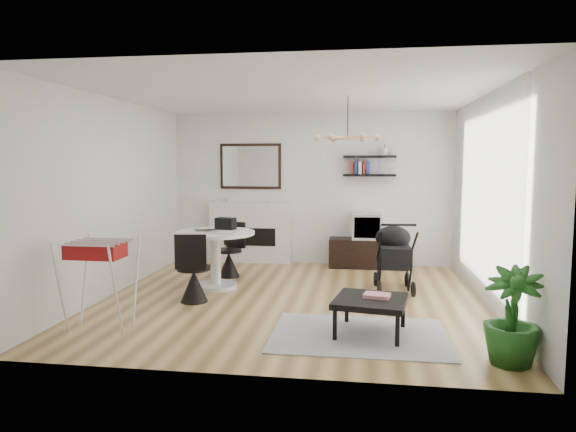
# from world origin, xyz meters

# --- Properties ---
(floor) EXTENTS (5.00, 5.00, 0.00)m
(floor) POSITION_xyz_m (0.00, 0.00, 0.00)
(floor) COLOR olive
(floor) RESTS_ON ground
(ceiling) EXTENTS (5.00, 5.00, 0.00)m
(ceiling) POSITION_xyz_m (0.00, 0.00, 2.70)
(ceiling) COLOR white
(ceiling) RESTS_ON wall_back
(wall_back) EXTENTS (5.00, 0.00, 5.00)m
(wall_back) POSITION_xyz_m (0.00, 2.50, 1.35)
(wall_back) COLOR white
(wall_back) RESTS_ON floor
(wall_left) EXTENTS (0.00, 5.00, 5.00)m
(wall_left) POSITION_xyz_m (-2.50, 0.00, 1.35)
(wall_left) COLOR white
(wall_left) RESTS_ON floor
(wall_right) EXTENTS (0.00, 5.00, 5.00)m
(wall_right) POSITION_xyz_m (2.50, 0.00, 1.35)
(wall_right) COLOR white
(wall_right) RESTS_ON floor
(sheer_curtain) EXTENTS (0.04, 3.60, 2.60)m
(sheer_curtain) POSITION_xyz_m (2.40, 0.20, 1.35)
(sheer_curtain) COLOR white
(sheer_curtain) RESTS_ON wall_right
(fireplace) EXTENTS (1.50, 0.17, 2.16)m
(fireplace) POSITION_xyz_m (-1.10, 2.42, 0.69)
(fireplace) COLOR white
(fireplace) RESTS_ON floor
(shelf_lower) EXTENTS (0.90, 0.25, 0.04)m
(shelf_lower) POSITION_xyz_m (1.03, 2.37, 1.60)
(shelf_lower) COLOR black
(shelf_lower) RESTS_ON wall_back
(shelf_upper) EXTENTS (0.90, 0.25, 0.04)m
(shelf_upper) POSITION_xyz_m (1.03, 2.37, 1.92)
(shelf_upper) COLOR black
(shelf_upper) RESTS_ON wall_back
(pendant_lamp) EXTENTS (0.90, 0.90, 0.10)m
(pendant_lamp) POSITION_xyz_m (0.70, 0.30, 2.15)
(pendant_lamp) COLOR tan
(pendant_lamp) RESTS_ON ceiling
(tv_console) EXTENTS (1.34, 0.47, 0.50)m
(tv_console) POSITION_xyz_m (1.03, 2.26, 0.25)
(tv_console) COLOR black
(tv_console) RESTS_ON floor
(crt_tv) EXTENTS (0.51, 0.44, 0.44)m
(crt_tv) POSITION_xyz_m (1.00, 2.25, 0.72)
(crt_tv) COLOR silver
(crt_tv) RESTS_ON tv_console
(dining_table) EXTENTS (1.14, 1.14, 0.83)m
(dining_table) POSITION_xyz_m (-1.18, 0.44, 0.55)
(dining_table) COLOR white
(dining_table) RESTS_ON floor
(laptop) EXTENTS (0.38, 0.35, 0.03)m
(laptop) POSITION_xyz_m (-1.29, 0.40, 0.85)
(laptop) COLOR black
(laptop) RESTS_ON dining_table
(black_bag) EXTENTS (0.32, 0.23, 0.17)m
(black_bag) POSITION_xyz_m (-1.10, 0.71, 0.92)
(black_bag) COLOR black
(black_bag) RESTS_ON dining_table
(newspaper) EXTENTS (0.43, 0.39, 0.01)m
(newspaper) POSITION_xyz_m (-0.95, 0.30, 0.84)
(newspaper) COLOR silver
(newspaper) RESTS_ON dining_table
(drinking_glass) EXTENTS (0.06, 0.06, 0.09)m
(drinking_glass) POSITION_xyz_m (-1.52, 0.61, 0.88)
(drinking_glass) COLOR white
(drinking_glass) RESTS_ON dining_table
(chair_far) EXTENTS (0.46, 0.47, 0.87)m
(chair_far) POSITION_xyz_m (-1.18, 1.22, 0.27)
(chair_far) COLOR black
(chair_far) RESTS_ON floor
(chair_near) EXTENTS (0.45, 0.47, 0.92)m
(chair_near) POSITION_xyz_m (-1.26, -0.33, 0.29)
(chair_near) COLOR black
(chair_near) RESTS_ON floor
(drying_rack) EXTENTS (0.67, 0.62, 0.99)m
(drying_rack) POSITION_xyz_m (-1.90, -1.55, 0.52)
(drying_rack) COLOR white
(drying_rack) RESTS_ON floor
(stroller) EXTENTS (0.56, 0.87, 1.03)m
(stroller) POSITION_xyz_m (1.37, 0.72, 0.44)
(stroller) COLOR black
(stroller) RESTS_ON floor
(rug) EXTENTS (1.84, 1.33, 0.01)m
(rug) POSITION_xyz_m (0.89, -1.33, 0.01)
(rug) COLOR gray
(rug) RESTS_ON floor
(coffee_table) EXTENTS (0.84, 0.84, 0.38)m
(coffee_table) POSITION_xyz_m (1.01, -1.27, 0.35)
(coffee_table) COLOR black
(coffee_table) RESTS_ON rug
(magazines) EXTENTS (0.31, 0.26, 0.04)m
(magazines) POSITION_xyz_m (1.07, -1.22, 0.41)
(magazines) COLOR #D6353B
(magazines) RESTS_ON coffee_table
(potted_plant) EXTENTS (0.64, 0.64, 0.89)m
(potted_plant) POSITION_xyz_m (2.25, -1.92, 0.45)
(potted_plant) COLOR #1D5518
(potted_plant) RESTS_ON floor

